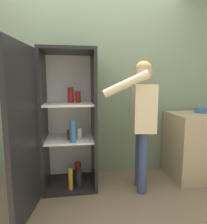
% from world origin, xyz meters
% --- Properties ---
extents(ground_plane, '(12.00, 12.00, 0.00)m').
position_xyz_m(ground_plane, '(0.00, 0.00, 0.00)').
color(ground_plane, '#7A664C').
extents(wall_back, '(7.00, 0.06, 2.55)m').
position_xyz_m(wall_back, '(0.00, 0.98, 1.27)').
color(wall_back, gray).
rests_on(wall_back, ground_plane).
extents(refrigerator, '(0.79, 1.19, 1.69)m').
position_xyz_m(refrigerator, '(-0.38, 0.55, 0.83)').
color(refrigerator, black).
rests_on(refrigerator, ground_plane).
extents(person, '(0.65, 0.57, 1.55)m').
position_xyz_m(person, '(0.55, 0.42, 0.97)').
color(person, '#384770').
rests_on(person, ground_plane).
extents(counter, '(0.68, 0.60, 0.89)m').
position_xyz_m(counter, '(1.40, 0.63, 0.45)').
color(counter, tan).
rests_on(counter, ground_plane).
extents(bowl, '(0.15, 0.15, 0.07)m').
position_xyz_m(bowl, '(1.47, 0.67, 0.93)').
color(bowl, '#335B8E').
rests_on(bowl, counter).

